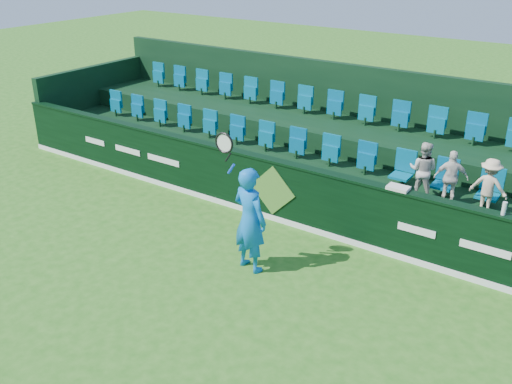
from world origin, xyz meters
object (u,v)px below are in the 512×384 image
Objects in this scene: spectator_right at (489,186)px; towel at (398,188)px; drinks_bottle at (504,208)px; spectator_middle at (451,178)px; spectator_left at (423,170)px; tennis_player at (250,219)px.

towel is at bearing 43.61° from spectator_right.
spectator_right is 1.24m from drinks_bottle.
spectator_right reaches higher than towel.
drinks_bottle is at bearing 117.37° from spectator_right.
spectator_middle is 0.70m from spectator_right.
spectator_middle is at bearing 3.10° from spectator_right.
drinks_bottle is (1.20, -1.12, 0.13)m from spectator_middle.
towel is at bearing 180.00° from drinks_bottle.
spectator_left is 1.07× the size of spectator_right.
spectator_middle is at bearing 61.31° from towel.
spectator_left is 1.25m from spectator_right.
towel is (-1.31, -1.12, 0.04)m from spectator_right.
spectator_middle reaches higher than towel.
drinks_bottle is (1.76, -1.12, 0.09)m from spectator_left.
spectator_middle is 1.65m from drinks_bottle.
towel is 1.72× the size of drinks_bottle.
spectator_middle is 2.75× the size of towel.
towel is at bearing 40.70° from spectator_middle.
spectator_middle is at bearing 137.04° from drinks_bottle.
spectator_middle is at bearing 50.21° from tennis_player.
tennis_player reaches higher than spectator_left.
drinks_bottle is (1.82, 0.00, 0.08)m from towel.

